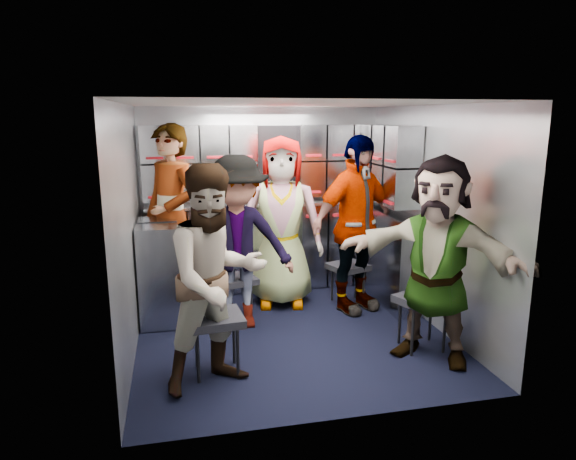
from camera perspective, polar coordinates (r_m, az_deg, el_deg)
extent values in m
plane|color=black|center=(4.98, 0.15, -11.09)|extent=(3.00, 3.00, 0.00)
cube|color=#91959E|center=(6.11, -2.92, 3.63)|extent=(2.80, 0.04, 2.10)
cube|color=#91959E|center=(4.57, -17.23, 0.01)|extent=(0.04, 3.00, 2.10)
cube|color=#91959E|center=(5.14, 15.57, 1.47)|extent=(0.04, 3.00, 2.10)
cube|color=silver|center=(4.56, 0.17, 13.84)|extent=(2.80, 3.00, 0.02)
cube|color=#90939E|center=(6.02, -2.53, -1.90)|extent=(2.68, 0.38, 0.99)
cube|color=#90939E|center=(5.24, -14.08, -4.51)|extent=(0.38, 0.76, 0.99)
cube|color=#B7BABF|center=(5.91, -2.58, 2.98)|extent=(2.68, 0.42, 0.03)
cube|color=#90939E|center=(5.91, -2.72, 7.62)|extent=(2.68, 0.28, 0.82)
cube|color=#90939E|center=(5.64, 11.15, 7.17)|extent=(0.28, 1.00, 0.82)
cube|color=#90939E|center=(5.73, 11.13, -2.84)|extent=(0.28, 1.20, 1.00)
cube|color=#9F0E17|center=(5.74, -2.22, 1.33)|extent=(2.60, 0.02, 0.03)
cube|color=black|center=(4.09, -8.04, -9.75)|extent=(0.44, 0.43, 0.07)
cylinder|color=black|center=(4.06, -9.98, -13.68)|extent=(0.03, 0.03, 0.43)
cylinder|color=black|center=(4.08, -5.60, -13.40)|extent=(0.03, 0.03, 0.43)
cylinder|color=black|center=(4.30, -10.15, -12.16)|extent=(0.03, 0.03, 0.43)
cylinder|color=black|center=(4.31, -6.03, -11.91)|extent=(0.03, 0.03, 0.43)
cube|color=black|center=(5.14, -5.81, -5.52)|extent=(0.44, 0.43, 0.06)
cylinder|color=black|center=(5.09, -7.14, -8.30)|extent=(0.02, 0.02, 0.39)
cylinder|color=black|center=(5.12, -4.07, -8.10)|extent=(0.02, 0.02, 0.39)
cylinder|color=black|center=(5.31, -7.38, -7.41)|extent=(0.02, 0.02, 0.39)
cylinder|color=black|center=(5.34, -4.45, -7.23)|extent=(0.02, 0.02, 0.39)
cube|color=black|center=(5.70, -1.11, -3.37)|extent=(0.51, 0.50, 0.06)
cylinder|color=black|center=(5.62, -2.31, -6.03)|extent=(0.02, 0.02, 0.41)
cylinder|color=black|center=(5.68, 0.59, -5.83)|extent=(0.02, 0.02, 0.41)
cylinder|color=black|center=(5.85, -2.74, -5.27)|extent=(0.02, 0.02, 0.41)
cylinder|color=black|center=(5.91, 0.04, -5.09)|extent=(0.02, 0.02, 0.41)
cube|color=black|center=(5.57, 6.69, -4.07)|extent=(0.47, 0.46, 0.06)
cylinder|color=black|center=(5.49, 5.67, -6.67)|extent=(0.02, 0.02, 0.39)
cylinder|color=black|center=(5.57, 8.38, -6.43)|extent=(0.02, 0.02, 0.39)
cylinder|color=black|center=(5.70, 4.93, -5.91)|extent=(0.02, 0.02, 0.39)
cylinder|color=black|center=(5.78, 7.55, -5.70)|extent=(0.02, 0.02, 0.39)
cube|color=black|center=(4.62, 14.80, -7.50)|extent=(0.52, 0.51, 0.06)
cylinder|color=black|center=(4.54, 13.67, -11.00)|extent=(0.03, 0.03, 0.43)
cylinder|color=black|center=(4.67, 17.01, -10.51)|extent=(0.03, 0.03, 0.43)
cylinder|color=black|center=(4.75, 12.31, -9.84)|extent=(0.03, 0.03, 0.43)
cylinder|color=black|center=(4.87, 15.54, -9.42)|extent=(0.03, 0.03, 0.43)
imported|color=black|center=(5.41, -12.79, 1.25)|extent=(0.80, 0.84, 1.93)
imported|color=black|center=(3.79, -8.00, -5.40)|extent=(0.99, 0.89, 1.68)
imported|color=black|center=(4.85, -5.67, -1.46)|extent=(1.10, 0.67, 1.65)
imported|color=black|center=(5.41, -0.76, 0.86)|extent=(0.97, 0.72, 1.80)
imported|color=black|center=(5.28, 7.46, 0.58)|extent=(1.16, 0.82, 1.82)
imported|color=black|center=(4.35, 16.18, -3.23)|extent=(1.50, 1.45, 1.71)
cylinder|color=white|center=(5.83, -2.97, 4.26)|extent=(0.07, 0.07, 0.25)
cylinder|color=white|center=(5.76, -9.28, 3.87)|extent=(0.07, 0.07, 0.23)
cylinder|color=white|center=(5.89, -0.11, 4.37)|extent=(0.07, 0.07, 0.26)
cylinder|color=#CFB392|center=(5.77, -7.70, 3.31)|extent=(0.08, 0.08, 0.10)
cylinder|color=#CFB392|center=(6.02, 4.89, 3.75)|extent=(0.08, 0.08, 0.10)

